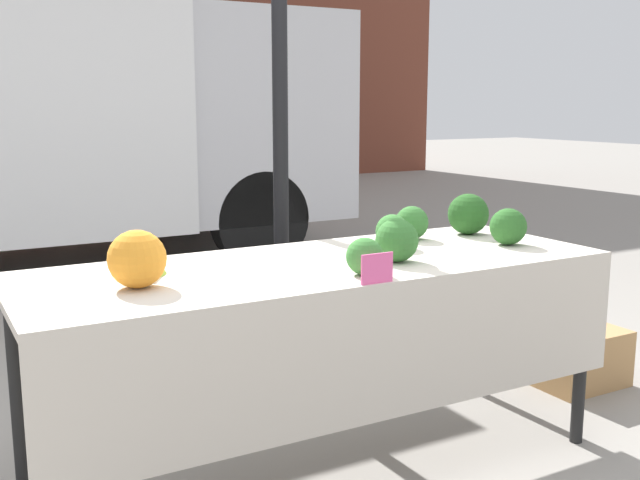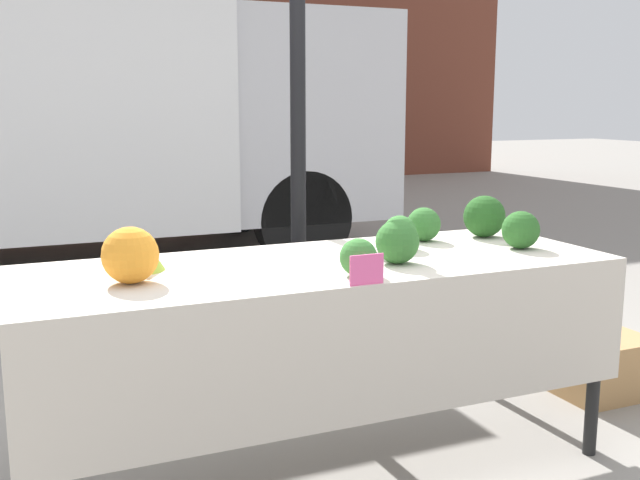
{
  "view_description": "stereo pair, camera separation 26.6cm",
  "coord_description": "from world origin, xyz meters",
  "px_view_note": "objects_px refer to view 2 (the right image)",
  "views": [
    {
      "loc": [
        -1.27,
        -2.29,
        1.35
      ],
      "look_at": [
        0.0,
        0.0,
        0.87
      ],
      "focal_mm": 42.0,
      "sensor_mm": 36.0,
      "label": 1
    },
    {
      "loc": [
        -1.04,
        -2.41,
        1.35
      ],
      "look_at": [
        0.0,
        0.0,
        0.87
      ],
      "focal_mm": 42.0,
      "sensor_mm": 36.0,
      "label": 2
    }
  ],
  "objects_px": {
    "orange_cauliflower": "(130,255)",
    "produce_crate": "(605,367)",
    "parked_truck": "(90,89)",
    "price_sign": "(367,270)"
  },
  "relations": [
    {
      "from": "orange_cauliflower",
      "to": "produce_crate",
      "type": "xyz_separation_m",
      "value": [
        2.17,
        0.17,
        -0.74
      ]
    },
    {
      "from": "orange_cauliflower",
      "to": "produce_crate",
      "type": "distance_m",
      "value": 2.3
    },
    {
      "from": "price_sign",
      "to": "produce_crate",
      "type": "xyz_separation_m",
      "value": [
        1.5,
        0.48,
        -0.7
      ]
    },
    {
      "from": "orange_cauliflower",
      "to": "produce_crate",
      "type": "height_order",
      "value": "orange_cauliflower"
    },
    {
      "from": "parked_truck",
      "to": "produce_crate",
      "type": "bearing_deg",
      "value": -66.54
    },
    {
      "from": "parked_truck",
      "to": "produce_crate",
      "type": "xyz_separation_m",
      "value": [
        1.78,
        -4.11,
        -1.32
      ]
    },
    {
      "from": "parked_truck",
      "to": "produce_crate",
      "type": "relative_size",
      "value": 10.53
    },
    {
      "from": "price_sign",
      "to": "produce_crate",
      "type": "distance_m",
      "value": 1.72
    },
    {
      "from": "parked_truck",
      "to": "orange_cauliflower",
      "type": "height_order",
      "value": "parked_truck"
    },
    {
      "from": "orange_cauliflower",
      "to": "price_sign",
      "type": "xyz_separation_m",
      "value": [
        0.68,
        -0.31,
        -0.04
      ]
    }
  ]
}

